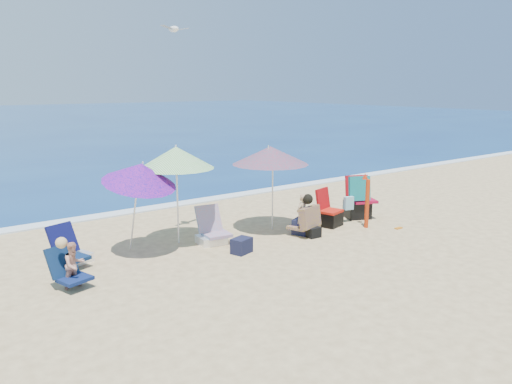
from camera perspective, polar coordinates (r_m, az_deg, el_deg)
ground at (r=10.40m, az=4.67°, el=-6.65°), size 120.00×120.00×0.00m
foam at (r=14.45m, az=-8.86°, el=-1.37°), size 120.00×0.50×0.04m
umbrella_turquoise at (r=11.49m, az=1.62°, el=4.11°), size 2.24×2.24×1.98m
umbrella_striped at (r=10.64m, az=-8.91°, el=3.82°), size 1.58×1.58×2.10m
umbrella_blue at (r=10.10m, az=-12.80°, el=2.00°), size 1.71×1.76×1.97m
furled_umbrella at (r=12.21m, az=12.26°, el=-0.69°), size 0.22×0.31×1.27m
chair_navy at (r=10.23m, az=-19.95°, el=-6.49°), size 0.79×0.93×0.75m
chair_rainbow at (r=10.91m, az=-4.96°, el=-4.63°), size 0.71×0.78×0.77m
camp_chair_left at (r=12.26m, az=8.21°, el=-2.55°), size 0.68×0.66×0.90m
camp_chair_right at (r=13.07m, az=11.29°, el=-1.16°), size 1.11×0.85×1.11m
person_center at (r=11.37m, az=5.49°, el=-2.62°), size 0.73×0.70×0.95m
person_left at (r=9.01m, az=-19.86°, el=-7.63°), size 0.67×0.73×0.87m
bag_navy_a at (r=10.24m, az=-1.63°, el=-6.00°), size 0.46×0.39×0.31m
bag_tan at (r=11.68m, az=6.44°, el=-4.00°), size 0.32×0.28×0.23m
bag_navy_b at (r=11.60m, az=5.17°, el=-3.81°), size 0.56×0.51×0.34m
bag_black_b at (r=11.34m, az=6.46°, el=-4.50°), size 0.30×0.22×0.23m
orange_item at (r=12.42m, az=15.63°, el=-3.90°), size 0.20×0.09×0.03m
seagull at (r=10.98m, az=-9.16°, el=17.53°), size 0.72×0.35×0.12m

